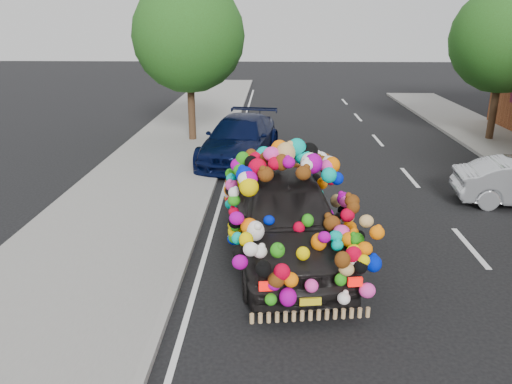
# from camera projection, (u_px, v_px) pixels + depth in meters

# --- Properties ---
(ground) EXTENTS (100.00, 100.00, 0.00)m
(ground) POSITION_uv_depth(u_px,v_px,m) (301.00, 245.00, 10.73)
(ground) COLOR black
(ground) RESTS_ON ground
(sidewalk) EXTENTS (4.00, 60.00, 0.12)m
(sidewalk) POSITION_uv_depth(u_px,v_px,m) (103.00, 240.00, 10.85)
(sidewalk) COLOR gray
(sidewalk) RESTS_ON ground
(kerb) EXTENTS (0.15, 60.00, 0.13)m
(kerb) POSITION_uv_depth(u_px,v_px,m) (192.00, 241.00, 10.78)
(kerb) COLOR gray
(kerb) RESTS_ON ground
(lane_markings) EXTENTS (6.00, 50.00, 0.01)m
(lane_markings) POSITION_uv_depth(u_px,v_px,m) (470.00, 247.00, 10.61)
(lane_markings) COLOR silver
(lane_markings) RESTS_ON ground
(tree_near_sidewalk) EXTENTS (4.20, 4.20, 6.13)m
(tree_near_sidewalk) POSITION_uv_depth(u_px,v_px,m) (188.00, 36.00, 18.51)
(tree_near_sidewalk) COLOR #332114
(tree_near_sidewalk) RESTS_ON ground
(tree_far_b) EXTENTS (4.00, 4.00, 5.90)m
(tree_far_b) POSITION_uv_depth(u_px,v_px,m) (504.00, 40.00, 18.65)
(tree_far_b) COLOR #332114
(tree_far_b) RESTS_ON ground
(plush_art_car) EXTENTS (3.04, 5.50, 2.36)m
(plush_art_car) POSITION_uv_depth(u_px,v_px,m) (286.00, 200.00, 9.83)
(plush_art_car) COLOR black
(plush_art_car) RESTS_ON ground
(navy_sedan) EXTENTS (2.91, 5.38, 1.48)m
(navy_sedan) POSITION_uv_depth(u_px,v_px,m) (240.00, 139.00, 16.98)
(navy_sedan) COLOR black
(navy_sedan) RESTS_ON ground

